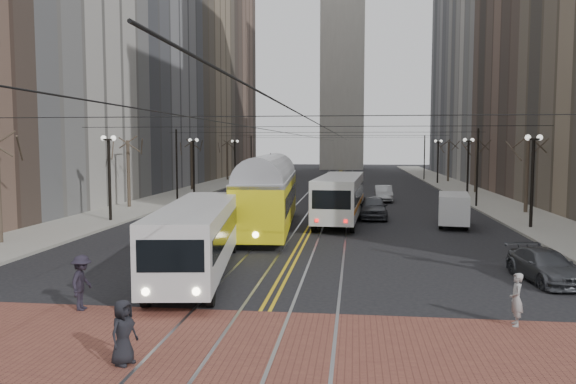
% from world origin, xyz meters
% --- Properties ---
extents(ground, '(260.00, 260.00, 0.00)m').
position_xyz_m(ground, '(0.00, 0.00, 0.00)').
color(ground, black).
rests_on(ground, ground).
extents(sidewalk_left, '(5.00, 140.00, 0.15)m').
position_xyz_m(sidewalk_left, '(-15.00, 45.00, 0.07)').
color(sidewalk_left, gray).
rests_on(sidewalk_left, ground).
extents(sidewalk_right, '(5.00, 140.00, 0.15)m').
position_xyz_m(sidewalk_right, '(15.00, 45.00, 0.07)').
color(sidewalk_right, gray).
rests_on(sidewalk_right, ground).
extents(crosswalk_band, '(25.00, 6.00, 0.01)m').
position_xyz_m(crosswalk_band, '(0.00, -4.00, 0.01)').
color(crosswalk_band, brown).
rests_on(crosswalk_band, ground).
extents(streetcar_rails, '(4.80, 130.00, 0.02)m').
position_xyz_m(streetcar_rails, '(0.00, 45.00, 0.00)').
color(streetcar_rails, gray).
rests_on(streetcar_rails, ground).
extents(centre_lines, '(0.42, 130.00, 0.01)m').
position_xyz_m(centre_lines, '(0.00, 45.00, 0.01)').
color(centre_lines, gold).
rests_on(centre_lines, ground).
extents(building_left_mid, '(16.00, 20.00, 34.00)m').
position_xyz_m(building_left_mid, '(-25.50, 46.00, 17.00)').
color(building_left_mid, slate).
rests_on(building_left_mid, ground).
extents(building_left_midfar, '(20.00, 20.00, 52.00)m').
position_xyz_m(building_left_midfar, '(-27.50, 66.00, 26.00)').
color(building_left_midfar, '#827059').
rests_on(building_left_midfar, ground).
extents(building_left_far, '(16.00, 20.00, 40.00)m').
position_xyz_m(building_left_far, '(-25.50, 86.00, 20.00)').
color(building_left_far, brown).
rests_on(building_left_far, ground).
extents(building_right_mid, '(16.00, 20.00, 34.00)m').
position_xyz_m(building_right_mid, '(25.50, 46.00, 17.00)').
color(building_right_mid, brown).
rests_on(building_right_mid, ground).
extents(building_right_far, '(16.00, 20.00, 40.00)m').
position_xyz_m(building_right_far, '(25.50, 86.00, 20.00)').
color(building_right_far, slate).
rests_on(building_right_far, ground).
extents(lamp_posts, '(27.60, 57.20, 5.60)m').
position_xyz_m(lamp_posts, '(-0.00, 28.75, 2.80)').
color(lamp_posts, black).
rests_on(lamp_posts, ground).
extents(street_trees, '(31.68, 53.28, 5.60)m').
position_xyz_m(street_trees, '(0.00, 35.25, 2.80)').
color(street_trees, '#382D23').
rests_on(street_trees, ground).
extents(trolley_wires, '(25.96, 120.00, 6.60)m').
position_xyz_m(trolley_wires, '(0.00, 34.83, 3.77)').
color(trolley_wires, black).
rests_on(trolley_wires, ground).
extents(transit_bus, '(3.93, 11.73, 2.88)m').
position_xyz_m(transit_bus, '(-3.50, 3.72, 1.44)').
color(transit_bus, '#BDBDBD').
rests_on(transit_bus, ground).
extents(streetcar, '(3.83, 15.23, 3.55)m').
position_xyz_m(streetcar, '(-2.50, 15.99, 1.78)').
color(streetcar, '#D5C712').
rests_on(streetcar, ground).
extents(rear_bus, '(3.31, 12.17, 3.14)m').
position_xyz_m(rear_bus, '(1.80, 20.08, 1.57)').
color(rear_bus, silver).
rests_on(rear_bus, ground).
extents(cargo_van, '(2.52, 4.99, 2.11)m').
position_xyz_m(cargo_van, '(9.10, 18.56, 1.06)').
color(cargo_van, silver).
rests_on(cargo_van, ground).
extents(sedan_grey, '(2.00, 4.82, 1.63)m').
position_xyz_m(sedan_grey, '(4.12, 22.00, 0.82)').
color(sedan_grey, '#3F4146').
rests_on(sedan_grey, ground).
extents(sedan_silver, '(1.58, 4.43, 1.46)m').
position_xyz_m(sedan_silver, '(5.44, 34.36, 0.73)').
color(sedan_silver, '#9A9CA1').
rests_on(sedan_silver, ground).
extents(sedan_parked, '(2.34, 4.43, 1.22)m').
position_xyz_m(sedan_parked, '(10.12, 4.18, 0.61)').
color(sedan_parked, '#3B3D42').
rests_on(sedan_parked, ground).
extents(pedestrian_a, '(0.74, 0.90, 1.58)m').
position_xyz_m(pedestrian_a, '(-2.68, -5.62, 0.80)').
color(pedestrian_a, black).
rests_on(pedestrian_a, crosswalk_band).
extents(pedestrian_b, '(0.42, 0.60, 1.56)m').
position_xyz_m(pedestrian_b, '(7.50, -1.50, 0.79)').
color(pedestrian_b, gray).
rests_on(pedestrian_b, crosswalk_band).
extents(pedestrian_d, '(0.74, 1.19, 1.77)m').
position_xyz_m(pedestrian_d, '(-5.82, -1.50, 0.90)').
color(pedestrian_d, black).
rests_on(pedestrian_d, crosswalk_band).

